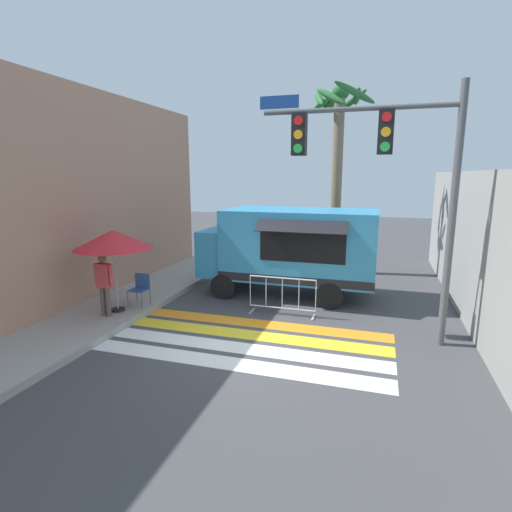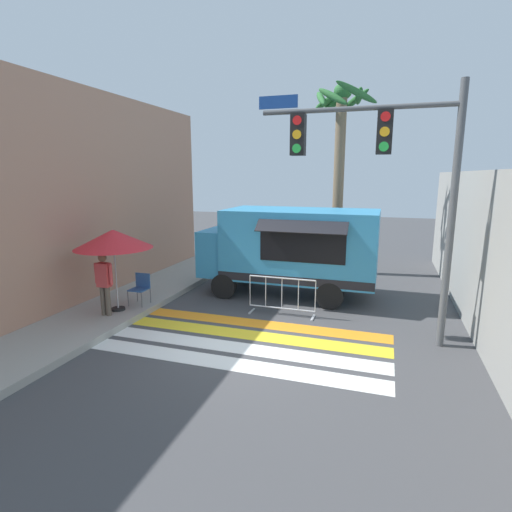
% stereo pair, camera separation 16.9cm
% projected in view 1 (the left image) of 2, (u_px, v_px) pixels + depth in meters
% --- Properties ---
extents(ground_plane, '(60.00, 60.00, 0.00)m').
position_uv_depth(ground_plane, '(245.00, 345.00, 8.92)').
color(ground_plane, '#424244').
extents(sidewalk_left, '(4.40, 16.00, 0.17)m').
position_uv_depth(sidewalk_left, '(53.00, 317.00, 10.45)').
color(sidewalk_left, '#99968E').
rests_on(sidewalk_left, ground_plane).
extents(building_left_facade, '(0.25, 16.00, 6.16)m').
position_uv_depth(building_left_facade, '(40.00, 202.00, 9.86)').
color(building_left_facade, tan).
rests_on(building_left_facade, ground_plane).
extents(concrete_wall_right, '(0.20, 16.00, 3.85)m').
position_uv_depth(concrete_wall_right, '(475.00, 250.00, 9.90)').
color(concrete_wall_right, gray).
rests_on(concrete_wall_right, ground_plane).
extents(crosswalk_painted, '(6.40, 2.84, 0.01)m').
position_uv_depth(crosswalk_painted, '(248.00, 341.00, 9.12)').
color(crosswalk_painted, white).
rests_on(crosswalk_painted, ground_plane).
extents(food_truck, '(5.40, 2.71, 2.70)m').
position_uv_depth(food_truck, '(287.00, 246.00, 12.48)').
color(food_truck, '#338CBF').
rests_on(food_truck, ground_plane).
extents(traffic_signal_pole, '(4.31, 0.29, 5.61)m').
position_uv_depth(traffic_signal_pole, '(385.00, 163.00, 8.58)').
color(traffic_signal_pole, '#515456').
rests_on(traffic_signal_pole, ground_plane).
extents(patio_umbrella, '(2.00, 2.00, 2.19)m').
position_uv_depth(patio_umbrella, '(113.00, 240.00, 10.31)').
color(patio_umbrella, black).
rests_on(patio_umbrella, sidewalk_left).
extents(folding_chair, '(0.46, 0.46, 0.86)m').
position_uv_depth(folding_chair, '(140.00, 286.00, 11.14)').
color(folding_chair, '#4C4C51').
rests_on(folding_chair, sidewalk_left).
extents(vendor_person, '(0.53, 0.22, 1.63)m').
position_uv_depth(vendor_person, '(104.00, 281.00, 10.11)').
color(vendor_person, brown).
rests_on(vendor_person, sidewalk_left).
extents(barricade_front, '(1.84, 0.44, 1.05)m').
position_uv_depth(barricade_front, '(282.00, 297.00, 10.77)').
color(barricade_front, '#B7BABF').
rests_on(barricade_front, ground_plane).
extents(palm_tree, '(2.40, 2.41, 6.97)m').
position_uv_depth(palm_tree, '(338.00, 148.00, 14.73)').
color(palm_tree, '#7A664C').
rests_on(palm_tree, ground_plane).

